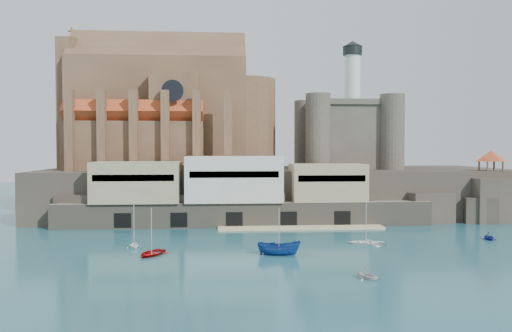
{
  "coord_description": "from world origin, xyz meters",
  "views": [
    {
      "loc": [
        -12.62,
        -70.83,
        14.45
      ],
      "look_at": [
        -5.13,
        32.0,
        10.85
      ],
      "focal_mm": 35.0,
      "sensor_mm": 36.0,
      "label": 1
    }
  ],
  "objects_px": {
    "pavilion": "(491,157)",
    "boat_2": "(279,255)",
    "boat_0": "(152,255)",
    "castle_keep": "(346,132)",
    "church": "(168,114)",
    "boat_1": "(367,279)"
  },
  "relations": [
    {
      "from": "castle_keep",
      "to": "boat_0",
      "type": "relative_size",
      "value": 5.62
    },
    {
      "from": "pavilion",
      "to": "castle_keep",
      "type": "bearing_deg",
      "value": 149.82
    },
    {
      "from": "church",
      "to": "castle_keep",
      "type": "xyz_separation_m",
      "value": [
        40.21,
        -0.78,
        -3.81
      ]
    },
    {
      "from": "boat_1",
      "to": "pavilion",
      "type": "bearing_deg",
      "value": 16.78
    },
    {
      "from": "church",
      "to": "boat_2",
      "type": "distance_m",
      "value": 54.54
    },
    {
      "from": "pavilion",
      "to": "boat_0",
      "type": "xyz_separation_m",
      "value": [
        -63.9,
        -28.71,
        -12.73
      ]
    },
    {
      "from": "boat_0",
      "to": "castle_keep",
      "type": "bearing_deg",
      "value": 72.95
    },
    {
      "from": "castle_keep",
      "to": "pavilion",
      "type": "relative_size",
      "value": 4.58
    },
    {
      "from": "pavilion",
      "to": "boat_0",
      "type": "relative_size",
      "value": 1.23
    },
    {
      "from": "boat_0",
      "to": "boat_1",
      "type": "bearing_deg",
      "value": -5.45
    },
    {
      "from": "boat_0",
      "to": "boat_2",
      "type": "relative_size",
      "value": 0.88
    },
    {
      "from": "pavilion",
      "to": "boat_2",
      "type": "xyz_separation_m",
      "value": [
        -46.63,
        -30.03,
        -12.73
      ]
    },
    {
      "from": "boat_2",
      "to": "boat_1",
      "type": "bearing_deg",
      "value": -139.04
    },
    {
      "from": "pavilion",
      "to": "boat_2",
      "type": "relative_size",
      "value": 1.08
    },
    {
      "from": "boat_1",
      "to": "boat_2",
      "type": "relative_size",
      "value": 0.52
    },
    {
      "from": "boat_0",
      "to": "boat_2",
      "type": "xyz_separation_m",
      "value": [
        17.27,
        -1.31,
        0.0
      ]
    },
    {
      "from": "boat_2",
      "to": "castle_keep",
      "type": "bearing_deg",
      "value": -16.13
    },
    {
      "from": "pavilion",
      "to": "boat_0",
      "type": "height_order",
      "value": "pavilion"
    },
    {
      "from": "church",
      "to": "pavilion",
      "type": "height_order",
      "value": "church"
    },
    {
      "from": "boat_1",
      "to": "boat_0",
      "type": "bearing_deg",
      "value": 119.11
    },
    {
      "from": "church",
      "to": "castle_keep",
      "type": "bearing_deg",
      "value": -1.11
    },
    {
      "from": "castle_keep",
      "to": "boat_2",
      "type": "relative_size",
      "value": 4.96
    }
  ]
}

